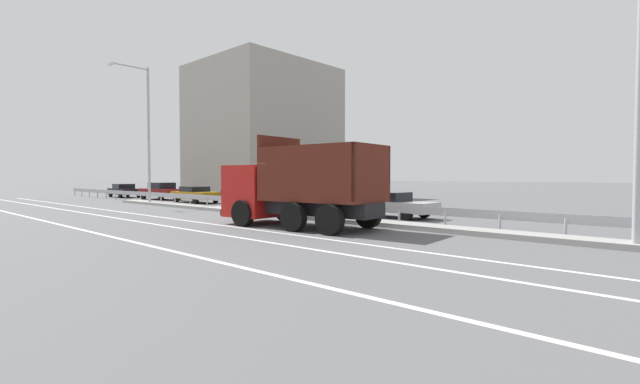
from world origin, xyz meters
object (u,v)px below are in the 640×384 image
Objects in this scene: parked_car_0 at (124,190)px; parked_car_3 at (248,194)px; street_lamp_1 at (640,42)px; dump_truck at (286,194)px; parked_car_1 at (161,191)px; parked_car_5 at (389,204)px; median_road_sign at (295,190)px; parked_car_4 at (301,199)px; parked_car_2 at (195,194)px; street_lamp_0 at (146,128)px.

parked_car_0 is 18.23m from parked_car_3.
dump_truck is at bearing -168.25° from street_lamp_1.
parked_car_1 is 1.05× the size of parked_car_5.
street_lamp_1 reaches higher than parked_car_5.
median_road_sign is 0.53× the size of parked_car_4.
parked_car_2 is (12.50, 0.12, -0.02)m from parked_car_0.
median_road_sign is at bearing 178.83° from street_lamp_1.
parked_car_2 is 11.02m from parked_car_4.
parked_car_0 is at bearing 173.52° from median_road_sign.
parked_car_4 is at bearing 131.96° from median_road_sign.
parked_car_3 is at bearing 89.84° from parked_car_4.
street_lamp_1 is at bearing -98.83° from parked_car_1.
street_lamp_1 reaches higher than median_road_sign.
median_road_sign is 0.25× the size of street_lamp_1.
median_road_sign is 4.82m from parked_car_4.
dump_truck is 12.36m from parked_car_3.
parked_car_2 is at bearing 65.56° from dump_truck.
median_road_sign reaches higher than parked_car_4.
parked_car_1 reaches higher than parked_car_5.
dump_truck reaches higher than parked_car_1.
parked_car_4 is at bearing 94.41° from parked_car_0.
dump_truck is 0.69× the size of street_lamp_1.
parked_car_2 is at bearing 167.47° from median_road_sign.
parked_car_0 is 0.89× the size of parked_car_2.
parked_car_4 is (23.51, 0.51, -0.01)m from parked_car_0.
parked_car_3 is (18.22, 0.72, 0.11)m from parked_car_0.
parked_car_4 is 1.01× the size of parked_car_5.
parked_car_4 is at bearing 166.93° from street_lamp_1.
median_road_sign is 13.90m from street_lamp_1.
median_road_sign is 14.57m from parked_car_2.
parked_car_1 is at bearing 173.60° from street_lamp_1.
parked_car_1 is 1.04× the size of parked_car_4.
street_lamp_1 reaches higher than street_lamp_0.
street_lamp_1 is 2.07× the size of parked_car_2.
parked_car_1 is at bearing -90.98° from parked_car_2.
parked_car_0 is 0.90× the size of parked_car_1.
street_lamp_1 is at bearing -1.17° from median_road_sign.
parked_car_3 reaches higher than parked_car_4.
street_lamp_1 is 2.55× the size of parked_car_3.
parked_car_4 is at bearing 35.79° from dump_truck.
dump_truck is 5.92m from parked_car_5.
dump_truck reaches higher than parked_car_5.
dump_truck reaches higher than median_road_sign.
street_lamp_0 is 13.04m from parked_car_0.
parked_car_4 reaches higher than parked_car_2.
street_lamp_0 is 0.97× the size of street_lamp_1.
median_road_sign is 0.25× the size of street_lamp_0.
parked_car_0 is (-28.81, 5.62, -0.61)m from dump_truck.
dump_truck is at bearing -11.38° from parked_car_5.
parked_car_2 is (6.04, -0.33, -0.09)m from parked_car_1.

